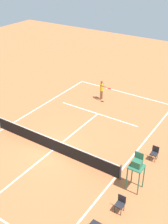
{
  "coord_description": "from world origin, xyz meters",
  "views": [
    {
      "loc": [
        -10.27,
        11.71,
        11.73
      ],
      "look_at": [
        0.33,
        -4.33,
        0.8
      ],
      "focal_mm": 45.75,
      "sensor_mm": 36.0,
      "label": 1
    }
  ],
  "objects_px": {
    "player_serving": "(102,88)",
    "courtside_chair_near": "(120,203)",
    "umpire_chair": "(137,166)",
    "courtside_chair_mid": "(155,153)",
    "tennis_ball": "(88,111)"
  },
  "relations": [
    {
      "from": "player_serving",
      "to": "courtside_chair_near",
      "type": "relative_size",
      "value": 1.91
    },
    {
      "from": "umpire_chair",
      "to": "courtside_chair_mid",
      "type": "bearing_deg",
      "value": -89.19
    },
    {
      "from": "player_serving",
      "to": "courtside_chair_near",
      "type": "height_order",
      "value": "player_serving"
    },
    {
      "from": "tennis_ball",
      "to": "umpire_chair",
      "type": "relative_size",
      "value": 0.03
    },
    {
      "from": "tennis_ball",
      "to": "courtside_chair_near",
      "type": "relative_size",
      "value": 0.07
    },
    {
      "from": "tennis_ball",
      "to": "courtside_chair_mid",
      "type": "distance_m",
      "value": 7.48
    },
    {
      "from": "player_serving",
      "to": "tennis_ball",
      "type": "bearing_deg",
      "value": 13.71
    },
    {
      "from": "umpire_chair",
      "to": "courtside_chair_near",
      "type": "bearing_deg",
      "value": 91.76
    },
    {
      "from": "courtside_chair_mid",
      "to": "tennis_ball",
      "type": "bearing_deg",
      "value": -22.79
    },
    {
      "from": "player_serving",
      "to": "tennis_ball",
      "type": "relative_size",
      "value": 26.68
    },
    {
      "from": "umpire_chair",
      "to": "player_serving",
      "type": "bearing_deg",
      "value": -50.08
    },
    {
      "from": "tennis_ball",
      "to": "courtside_chair_near",
      "type": "bearing_deg",
      "value": 131.77
    },
    {
      "from": "umpire_chair",
      "to": "courtside_chair_mid",
      "type": "relative_size",
      "value": 2.54
    },
    {
      "from": "umpire_chair",
      "to": "courtside_chair_mid",
      "type": "distance_m",
      "value": 3.23
    },
    {
      "from": "tennis_ball",
      "to": "courtside_chair_mid",
      "type": "xyz_separation_m",
      "value": [
        -6.88,
        2.89,
        0.5
      ]
    }
  ]
}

